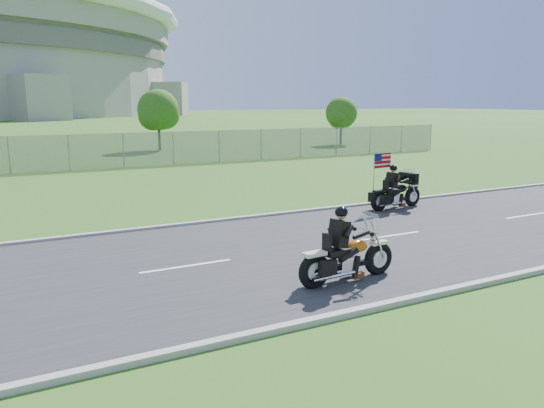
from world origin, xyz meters
TOP-DOWN VIEW (x-y plane):
  - ground at (0.00, 0.00)m, footprint 420.00×420.00m
  - road at (0.00, 0.00)m, footprint 120.00×8.00m
  - curb_north at (0.00, 4.05)m, footprint 120.00×0.18m
  - curb_south at (0.00, -4.05)m, footprint 120.00×0.18m
  - fence at (-5.00, 20.00)m, footprint 60.00×0.03m
  - tree_fence_near at (6.04, 30.04)m, footprint 3.52×3.28m
  - tree_fence_far at (22.04, 28.03)m, footprint 3.08×2.87m
  - motorcycle_lead at (0.69, -2.53)m, footprint 2.50×0.68m
  - motorcycle_follow at (6.87, 3.05)m, footprint 2.41×0.82m

SIDE VIEW (x-z plane):
  - ground at x=0.00m, z-range 0.00..0.00m
  - road at x=0.00m, z-range 0.00..0.04m
  - curb_north at x=0.00m, z-range -0.01..0.11m
  - curb_south at x=0.00m, z-range -0.01..0.11m
  - motorcycle_lead at x=0.69m, z-range -0.31..1.37m
  - motorcycle_follow at x=6.87m, z-range -0.45..1.56m
  - fence at x=-5.00m, z-range 0.00..2.00m
  - tree_fence_far at x=22.04m, z-range 0.54..4.74m
  - tree_fence_near at x=6.04m, z-range 0.60..5.35m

